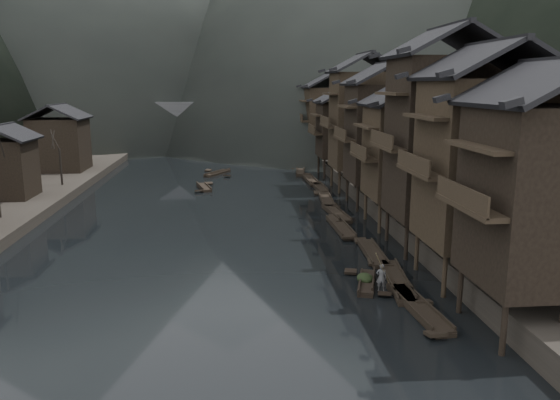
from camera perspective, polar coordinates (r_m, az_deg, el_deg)
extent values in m
plane|color=black|center=(34.61, -8.27, -8.69)|extent=(300.00, 300.00, 0.00)
cube|color=#2D2823|center=(80.31, 19.17, 3.28)|extent=(40.00, 200.00, 1.80)
cylinder|color=black|center=(27.35, 22.35, -12.34)|extent=(0.30, 0.30, 2.90)
cylinder|color=black|center=(31.34, 18.31, -8.91)|extent=(0.30, 0.30, 2.90)
cylinder|color=black|center=(32.50, 22.81, -8.49)|extent=(0.30, 0.30, 2.90)
cube|color=black|center=(29.23, 26.48, 0.36)|extent=(7.00, 6.00, 8.59)
cube|color=#2B2318|center=(27.43, 19.25, -0.65)|extent=(1.20, 5.70, 0.25)
cylinder|color=#2B2318|center=(33.23, 16.81, -7.60)|extent=(0.30, 0.30, 2.90)
cylinder|color=#2B2318|center=(37.49, 14.10, -5.21)|extent=(0.30, 0.30, 2.90)
cylinder|color=#2B2318|center=(34.34, 21.11, -7.27)|extent=(0.30, 0.30, 2.90)
cylinder|color=#2B2318|center=(38.47, 17.98, -5.00)|extent=(0.30, 0.30, 2.90)
cube|color=#2B2318|center=(35.18, 20.68, 3.67)|extent=(7.00, 6.00, 9.85)
cube|color=#2B2318|center=(33.71, 14.47, 2.88)|extent=(1.20, 5.70, 0.25)
cylinder|color=black|center=(39.48, 13.06, -4.28)|extent=(0.30, 0.30, 2.90)
cylinder|color=black|center=(43.90, 11.13, -2.55)|extent=(0.30, 0.30, 2.90)
cylinder|color=black|center=(40.41, 16.77, -4.11)|extent=(0.30, 0.30, 2.90)
cylinder|color=black|center=(44.74, 14.51, -2.44)|extent=(0.30, 0.30, 2.90)
cube|color=black|center=(41.46, 16.58, 6.19)|extent=(7.00, 6.00, 11.43)
cube|color=#2B2318|center=(40.22, 11.21, 5.47)|extent=(1.20, 5.70, 0.25)
cylinder|color=#2B2318|center=(45.94, 10.37, -1.87)|extent=(0.30, 0.30, 2.90)
cylinder|color=#2B2318|center=(50.46, 8.93, -0.57)|extent=(0.30, 0.30, 2.90)
cylinder|color=#2B2318|center=(46.75, 13.62, -1.77)|extent=(0.30, 0.30, 2.90)
cylinder|color=#2B2318|center=(51.19, 11.91, -0.51)|extent=(0.30, 0.30, 2.90)
cube|color=#2B2318|center=(48.19, 13.41, 4.93)|extent=(7.00, 6.00, 7.80)
cube|color=#2B2318|center=(47.12, 8.75, 4.49)|extent=(1.20, 5.70, 0.25)
cylinder|color=black|center=(53.50, 8.10, 0.17)|extent=(0.30, 0.30, 2.90)
cylinder|color=black|center=(58.09, 7.03, 1.14)|extent=(0.30, 0.30, 2.90)
cylinder|color=black|center=(54.19, 10.93, 0.22)|extent=(0.30, 0.30, 2.90)
cylinder|color=black|center=(58.73, 9.65, 1.18)|extent=(0.30, 0.30, 2.90)
cube|color=black|center=(55.70, 10.85, 6.85)|extent=(7.00, 6.00, 9.52)
cube|color=#2B2318|center=(54.78, 6.78, 6.40)|extent=(1.20, 5.70, 0.25)
cylinder|color=#2B2318|center=(62.13, 6.22, 1.87)|extent=(0.30, 0.30, 2.90)
cylinder|color=#2B2318|center=(66.77, 5.41, 2.59)|extent=(0.30, 0.30, 2.90)
cylinder|color=#2B2318|center=(62.73, 8.68, 1.89)|extent=(0.30, 0.30, 2.90)
cylinder|color=#2B2318|center=(67.33, 7.72, 2.61)|extent=(0.30, 0.30, 2.90)
cube|color=#2B2318|center=(64.33, 8.67, 8.20)|extent=(7.00, 6.00, 10.88)
cube|color=#2B2318|center=(63.53, 5.12, 7.75)|extent=(1.20, 5.70, 0.25)
cylinder|color=black|center=(71.83, 4.66, 3.27)|extent=(0.30, 0.30, 2.90)
cylinder|color=black|center=(76.51, 4.05, 3.81)|extent=(0.30, 0.30, 2.90)
cylinder|color=black|center=(72.34, 6.81, 3.28)|extent=(0.30, 0.30, 2.90)
cylinder|color=black|center=(76.99, 6.07, 3.83)|extent=(0.30, 0.30, 2.90)
cube|color=black|center=(74.19, 6.79, 7.29)|extent=(7.00, 6.00, 7.15)
cube|color=#2B2318|center=(73.50, 3.70, 7.03)|extent=(1.20, 5.70, 0.25)
cylinder|color=#2B2318|center=(83.56, 3.26, 4.52)|extent=(0.30, 0.30, 2.90)
cylinder|color=#2B2318|center=(88.27, 2.81, 4.92)|extent=(0.30, 0.30, 2.90)
cylinder|color=#2B2318|center=(84.00, 5.12, 4.53)|extent=(0.30, 0.30, 2.90)
cylinder|color=#2B2318|center=(88.69, 4.57, 4.93)|extent=(0.30, 0.30, 2.90)
cube|color=#2B2318|center=(85.87, 5.14, 8.59)|extent=(7.00, 6.00, 9.04)
cube|color=#2B2318|center=(85.28, 2.46, 8.30)|extent=(1.20, 5.70, 0.25)
cube|color=black|center=(61.21, -26.75, 3.15)|extent=(5.00, 5.00, 5.80)
cube|color=black|center=(78.05, -22.03, 5.57)|extent=(6.50, 6.50, 6.80)
cylinder|color=black|center=(51.88, -26.60, 1.41)|extent=(0.24, 0.24, 5.12)
cylinder|color=black|center=(66.48, -21.79, 3.47)|extent=(0.24, 0.24, 4.16)
cube|color=black|center=(31.39, 14.20, -10.88)|extent=(1.62, 6.94, 0.30)
cube|color=black|center=(31.32, 14.22, -10.57)|extent=(1.66, 6.81, 0.10)
cube|color=black|center=(34.31, 12.79, -8.55)|extent=(1.00, 0.91, 0.35)
cube|color=black|center=(28.44, 15.95, -13.16)|extent=(1.00, 0.91, 0.35)
cube|color=black|center=(35.13, 12.08, -8.26)|extent=(2.00, 7.56, 0.30)
cube|color=black|center=(35.07, 12.09, -7.99)|extent=(2.03, 7.42, 0.10)
cube|color=black|center=(38.20, 9.89, -6.28)|extent=(1.04, 1.02, 0.36)
cube|color=black|center=(32.07, 14.73, -10.13)|extent=(1.04, 1.02, 0.36)
cube|color=black|center=(40.34, 9.61, -5.49)|extent=(1.39, 6.31, 0.30)
cube|color=black|center=(40.29, 9.62, -5.24)|extent=(1.44, 6.19, 0.10)
cube|color=black|center=(43.06, 8.42, -4.13)|extent=(0.97, 0.82, 0.33)
cube|color=black|center=(37.59, 10.99, -6.63)|extent=(0.97, 0.82, 0.33)
cube|color=black|center=(47.04, 6.33, -2.86)|extent=(1.30, 7.08, 0.30)
cube|color=black|center=(47.00, 6.34, -2.65)|extent=(1.35, 6.94, 0.10)
cube|color=black|center=(50.24, 5.68, -1.72)|extent=(0.96, 0.89, 0.35)
cube|color=black|center=(43.80, 7.09, -3.81)|extent=(0.96, 0.89, 0.35)
cube|color=black|center=(51.95, 5.88, -1.43)|extent=(1.67, 6.96, 0.30)
cube|color=black|center=(51.91, 5.88, -1.23)|extent=(1.71, 6.83, 0.10)
cube|color=black|center=(55.12, 5.51, -0.49)|extent=(1.00, 0.92, 0.35)
cube|color=black|center=(48.72, 6.30, -2.17)|extent=(1.00, 0.92, 0.35)
cube|color=black|center=(58.01, 4.84, 0.01)|extent=(1.70, 7.47, 0.30)
cube|color=black|center=(57.98, 4.84, 0.19)|extent=(1.74, 7.33, 0.10)
cube|color=black|center=(61.36, 4.00, 0.82)|extent=(1.01, 0.98, 0.36)
cube|color=black|center=(54.64, 5.78, -0.61)|extent=(1.01, 0.98, 0.36)
cube|color=black|center=(64.74, 4.15, 1.28)|extent=(1.20, 5.83, 0.30)
cube|color=black|center=(64.71, 4.15, 1.44)|extent=(1.26, 5.72, 0.10)
cube|color=black|center=(67.43, 3.82, 1.84)|extent=(0.95, 0.74, 0.32)
cube|color=black|center=(62.00, 4.52, 0.93)|extent=(0.95, 0.74, 0.32)
cube|color=black|center=(69.90, 3.18, 2.09)|extent=(1.25, 7.63, 0.30)
cube|color=black|center=(69.87, 3.18, 2.24)|extent=(1.30, 7.48, 0.10)
cube|color=black|center=(73.45, 2.83, 2.69)|extent=(0.95, 0.95, 0.37)
cube|color=black|center=(66.31, 3.58, 1.67)|extent=(0.95, 0.95, 0.37)
cube|color=black|center=(76.50, 2.14, 2.96)|extent=(1.95, 6.34, 0.30)
cube|color=black|center=(76.47, 2.14, 3.09)|extent=(1.99, 6.22, 0.10)
cube|color=black|center=(79.34, 1.57, 3.39)|extent=(1.03, 0.89, 0.33)
cube|color=black|center=(73.62, 2.75, 2.71)|extent=(1.03, 0.89, 0.33)
cube|color=black|center=(82.20, 2.40, 3.59)|extent=(1.44, 5.87, 0.30)
cube|color=black|center=(82.18, 2.40, 3.72)|extent=(1.49, 5.75, 0.10)
cube|color=black|center=(84.94, 2.26, 3.96)|extent=(0.98, 0.77, 0.32)
cube|color=black|center=(79.43, 2.54, 3.40)|extent=(0.98, 0.77, 0.32)
cube|color=black|center=(88.60, 1.23, 4.21)|extent=(2.02, 7.51, 0.30)
cube|color=black|center=(88.58, 1.23, 4.32)|extent=(2.06, 7.37, 0.10)
cube|color=black|center=(92.12, 1.26, 4.60)|extent=(1.04, 1.02, 0.36)
cube|color=black|center=(85.05, 1.19, 3.98)|extent=(1.04, 1.02, 0.36)
cube|color=black|center=(65.42, -7.95, 1.31)|extent=(2.06, 5.02, 0.30)
cube|color=black|center=(65.39, -7.95, 1.46)|extent=(2.09, 4.93, 0.10)
cube|color=black|center=(67.64, -7.42, 1.79)|extent=(0.96, 0.79, 0.30)
cube|color=black|center=(63.17, -8.52, 1.04)|extent=(0.96, 0.79, 0.30)
cube|color=black|center=(75.68, -6.56, 2.79)|extent=(3.65, 5.43, 0.30)
cube|color=black|center=(75.66, -6.56, 2.93)|extent=(3.64, 5.36, 0.10)
cube|color=black|center=(78.05, -7.51, 3.15)|extent=(1.09, 1.03, 0.32)
cube|color=black|center=(73.30, -5.56, 2.63)|extent=(1.09, 1.03, 0.32)
cube|color=#4C4C4F|center=(104.48, -6.36, 9.21)|extent=(40.00, 6.00, 1.60)
cube|color=#4C4C4F|center=(101.73, -6.40, 9.87)|extent=(40.00, 0.50, 1.00)
cube|color=#4C4C4F|center=(107.13, -6.35, 9.97)|extent=(40.00, 0.50, 1.00)
cube|color=#4C4C4F|center=(105.95, -13.95, 6.80)|extent=(3.20, 6.00, 6.40)
cube|color=#4C4C4F|center=(104.93, -8.78, 6.96)|extent=(3.20, 6.00, 6.40)
cube|color=#4C4C4F|center=(104.76, -3.83, 7.07)|extent=(3.20, 6.00, 6.40)
cube|color=#4C4C4F|center=(105.41, 1.38, 7.12)|extent=(3.20, 6.00, 6.40)
cube|color=black|center=(34.46, 9.05, -8.54)|extent=(2.09, 4.32, 0.30)
cube|color=black|center=(34.40, 9.06, -8.26)|extent=(2.11, 4.26, 0.10)
cube|color=black|center=(36.07, 7.40, -7.31)|extent=(0.90, 0.74, 0.28)
cube|color=black|center=(32.81, 10.89, -9.43)|extent=(0.90, 0.74, 0.28)
ellipsoid|color=black|center=(34.44, 8.90, -7.52)|extent=(1.01, 1.33, 0.61)
imported|color=#545456|center=(32.80, 10.56, -7.59)|extent=(0.70, 0.55, 1.68)
cylinder|color=#8C7A51|center=(32.13, 11.07, -3.46)|extent=(1.81, 2.13, 3.21)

